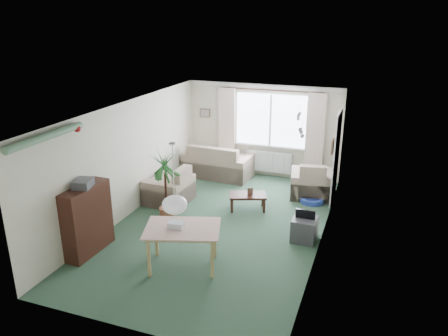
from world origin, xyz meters
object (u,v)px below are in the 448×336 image
(houseplant, at_px, (166,186))
(pet_bed, at_px, (312,200))
(bookshelf, at_px, (87,220))
(sofa, at_px, (218,160))
(coffee_table, at_px, (248,202))
(armchair_corner, at_px, (312,178))
(dining_table, at_px, (183,248))
(armchair_left, at_px, (169,184))
(tv_cube, at_px, (304,229))

(houseplant, xyz_separation_m, pet_bed, (2.67, 1.94, -0.70))
(houseplant, bearing_deg, bookshelf, -114.30)
(sofa, height_order, coffee_table, sofa)
(houseplant, bearing_deg, armchair_corner, 41.93)
(coffee_table, bearing_deg, houseplant, -142.75)
(sofa, relative_size, armchair_corner, 1.82)
(sofa, bearing_deg, armchair_corner, 171.60)
(coffee_table, relative_size, dining_table, 0.70)
(dining_table, xyz_separation_m, pet_bed, (1.61, 3.42, -0.30))
(armchair_left, distance_m, bookshelf, 2.50)
(armchair_corner, distance_m, armchair_left, 3.31)
(armchair_corner, xyz_separation_m, pet_bed, (0.08, -0.39, -0.37))
(sofa, xyz_separation_m, dining_table, (1.00, -4.32, -0.09))
(sofa, height_order, bookshelf, bookshelf)
(coffee_table, relative_size, pet_bed, 1.47)
(sofa, distance_m, coffee_table, 2.23)
(sofa, xyz_separation_m, bookshelf, (-0.79, -4.44, 0.19))
(coffee_table, distance_m, houseplant, 1.86)
(armchair_left, bearing_deg, sofa, 169.91)
(sofa, relative_size, dining_table, 1.55)
(coffee_table, xyz_separation_m, pet_bed, (1.26, 0.87, -0.12))
(bookshelf, bearing_deg, pet_bed, 48.17)
(pet_bed, bearing_deg, houseplant, -144.03)
(sofa, relative_size, tv_cube, 3.59)
(sofa, bearing_deg, coffee_table, 130.43)
(armchair_corner, distance_m, bookshelf, 5.15)
(sofa, height_order, armchair_left, sofa)
(armchair_left, height_order, coffee_table, armchair_left)
(dining_table, distance_m, tv_cube, 2.39)
(armchair_left, xyz_separation_m, dining_table, (1.45, -2.35, -0.08))
(armchair_corner, relative_size, houseplant, 0.64)
(armchair_corner, distance_m, tv_cube, 2.21)
(bookshelf, bearing_deg, sofa, 81.88)
(armchair_left, relative_size, pet_bed, 1.77)
(armchair_corner, bearing_deg, houseplant, 32.12)
(houseplant, bearing_deg, armchair_left, 113.94)
(armchair_corner, xyz_separation_m, coffee_table, (-1.18, -1.25, -0.25))
(coffee_table, bearing_deg, dining_table, -97.74)
(armchair_left, relative_size, dining_table, 0.85)
(armchair_corner, bearing_deg, tv_cube, 86.05)
(pet_bed, bearing_deg, dining_table, -115.18)
(houseplant, distance_m, tv_cube, 2.87)
(armchair_left, bearing_deg, coffee_table, 99.30)
(sofa, relative_size, armchair_left, 1.83)
(pet_bed, bearing_deg, tv_cube, -85.48)
(houseplant, xyz_separation_m, tv_cube, (2.81, 0.14, -0.53))
(armchair_corner, bearing_deg, coffee_table, 36.94)
(sofa, height_order, tv_cube, sofa)
(pet_bed, bearing_deg, bookshelf, -133.78)
(dining_table, bearing_deg, pet_bed, 64.82)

